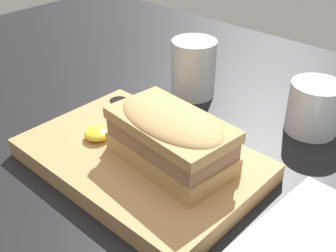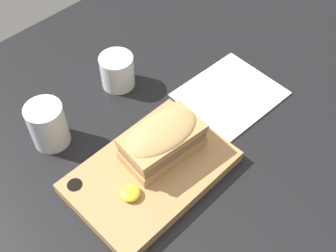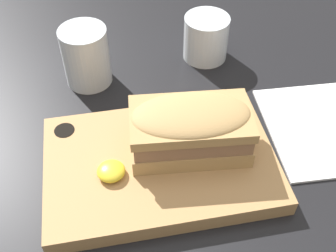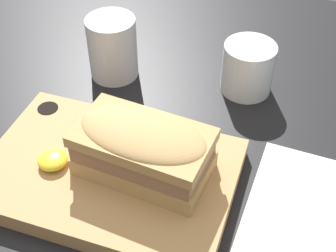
# 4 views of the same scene
# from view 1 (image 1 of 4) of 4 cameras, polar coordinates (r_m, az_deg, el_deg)

# --- Properties ---
(dining_table) EXTENTS (1.72, 1.18, 0.02)m
(dining_table) POSITION_cam_1_polar(r_m,az_deg,el_deg) (0.52, 2.31, -11.45)
(dining_table) COLOR black
(dining_table) RESTS_ON ground
(serving_board) EXTENTS (0.31, 0.21, 0.03)m
(serving_board) POSITION_cam_1_polar(r_m,az_deg,el_deg) (0.57, -3.73, -4.49)
(serving_board) COLOR tan
(serving_board) RESTS_ON dining_table
(sandwich) EXTENTS (0.17, 0.10, 0.07)m
(sandwich) POSITION_cam_1_polar(r_m,az_deg,el_deg) (0.52, 0.38, -1.30)
(sandwich) COLOR tan
(sandwich) RESTS_ON serving_board
(mustard_dollop) EXTENTS (0.04, 0.04, 0.01)m
(mustard_dollop) POSITION_cam_1_polar(r_m,az_deg,el_deg) (0.59, -9.47, -0.96)
(mustard_dollop) COLOR yellow
(mustard_dollop) RESTS_ON serving_board
(water_glass) EXTENTS (0.08, 0.08, 0.10)m
(water_glass) POSITION_cam_1_polar(r_m,az_deg,el_deg) (0.74, 3.47, 7.36)
(water_glass) COLOR silver
(water_glass) RESTS_ON dining_table
(wine_glass) EXTENTS (0.08, 0.08, 0.08)m
(wine_glass) POSITION_cam_1_polar(r_m,az_deg,el_deg) (0.67, 19.10, 2.05)
(wine_glass) COLOR silver
(wine_glass) RESTS_ON dining_table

